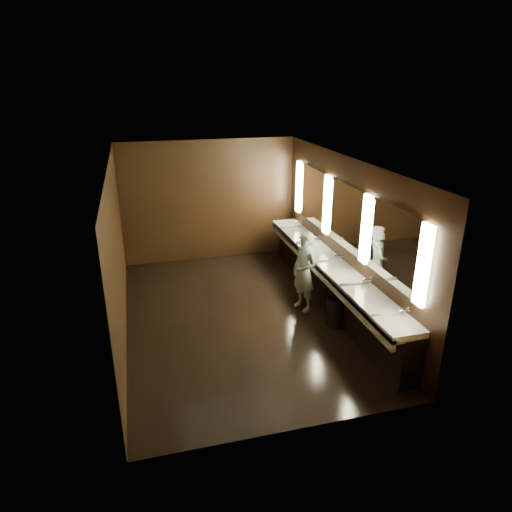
{
  "coord_description": "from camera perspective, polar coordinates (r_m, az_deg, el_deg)",
  "views": [
    {
      "loc": [
        -1.61,
        -7.2,
        4.08
      ],
      "look_at": [
        0.32,
        0.0,
        1.15
      ],
      "focal_mm": 32.0,
      "sensor_mm": 36.0,
      "label": 1
    }
  ],
  "objects": [
    {
      "name": "floor",
      "position": [
        8.43,
        -2.12,
        -7.49
      ],
      "size": [
        6.0,
        6.0,
        0.0
      ],
      "primitive_type": "plane",
      "color": "black",
      "rests_on": "ground"
    },
    {
      "name": "ceiling",
      "position": [
        7.48,
        -2.42,
        11.63
      ],
      "size": [
        4.0,
        6.0,
        0.02
      ],
      "primitive_type": "cube",
      "color": "#2D2D2B",
      "rests_on": "wall_back"
    },
    {
      "name": "wall_back",
      "position": [
        10.66,
        -5.89,
        6.82
      ],
      "size": [
        4.0,
        0.02,
        2.8
      ],
      "primitive_type": "cube",
      "color": "black",
      "rests_on": "floor"
    },
    {
      "name": "wall_front",
      "position": [
        5.23,
        5.21,
        -9.41
      ],
      "size": [
        4.0,
        0.02,
        2.8
      ],
      "primitive_type": "cube",
      "color": "black",
      "rests_on": "floor"
    },
    {
      "name": "wall_left",
      "position": [
        7.69,
        -16.95,
        0.12
      ],
      "size": [
        0.02,
        6.0,
        2.8
      ],
      "primitive_type": "cube",
      "color": "black",
      "rests_on": "floor"
    },
    {
      "name": "wall_right",
      "position": [
        8.48,
        11.04,
        2.67
      ],
      "size": [
        0.02,
        6.0,
        2.8
      ],
      "primitive_type": "cube",
      "color": "black",
      "rests_on": "floor"
    },
    {
      "name": "sink_counter",
      "position": [
        8.73,
        9.4,
        -3.06
      ],
      "size": [
        0.55,
        5.4,
        1.01
      ],
      "color": "black",
      "rests_on": "floor"
    },
    {
      "name": "mirror_band",
      "position": [
        8.37,
        11.09,
        4.92
      ],
      "size": [
        0.06,
        5.03,
        1.15
      ],
      "color": "#FBF8C6",
      "rests_on": "wall_right"
    },
    {
      "name": "person",
      "position": [
        8.4,
        6.05,
        -1.98
      ],
      "size": [
        0.51,
        0.63,
        1.5
      ],
      "primitive_type": "imported",
      "rotation": [
        0.0,
        0.0,
        -1.25
      ],
      "color": "#9CD1EA",
      "rests_on": "floor"
    },
    {
      "name": "trash_bin",
      "position": [
        8.15,
        9.98,
        -6.81
      ],
      "size": [
        0.42,
        0.42,
        0.52
      ],
      "primitive_type": "cylinder",
      "rotation": [
        0.0,
        0.0,
        -0.29
      ],
      "color": "#232326",
      "rests_on": "floor"
    }
  ]
}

